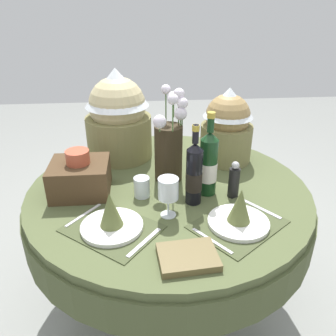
% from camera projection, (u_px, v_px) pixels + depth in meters
% --- Properties ---
extents(ground, '(8.00, 8.00, 0.00)m').
position_uv_depth(ground, '(168.00, 296.00, 1.94)').
color(ground, gray).
extents(dining_table, '(1.33, 1.33, 0.72)m').
position_uv_depth(dining_table, '(169.00, 209.00, 1.67)').
color(dining_table, '#4C5633').
rests_on(dining_table, ground).
extents(place_setting_left, '(0.43, 0.42, 0.16)m').
position_uv_depth(place_setting_left, '(111.00, 219.00, 1.30)').
color(place_setting_left, '#41492B').
rests_on(place_setting_left, dining_table).
extents(place_setting_right, '(0.43, 0.41, 0.16)m').
position_uv_depth(place_setting_right, '(239.00, 215.00, 1.32)').
color(place_setting_right, '#41492B').
rests_on(place_setting_right, dining_table).
extents(flower_vase, '(0.16, 0.25, 0.45)m').
position_uv_depth(flower_vase, '(169.00, 145.00, 1.60)').
color(flower_vase, '#332819').
rests_on(flower_vase, dining_table).
extents(wine_bottle_centre, '(0.07, 0.07, 0.35)m').
position_uv_depth(wine_bottle_centre, '(194.00, 174.00, 1.43)').
color(wine_bottle_centre, black).
rests_on(wine_bottle_centre, dining_table).
extents(wine_bottle_rear, '(0.08, 0.08, 0.38)m').
position_uv_depth(wine_bottle_rear, '(208.00, 164.00, 1.49)').
color(wine_bottle_rear, '#143819').
rests_on(wine_bottle_rear, dining_table).
extents(wine_glass_left, '(0.08, 0.08, 0.17)m').
position_uv_depth(wine_glass_left, '(168.00, 189.00, 1.34)').
color(wine_glass_left, silver).
rests_on(wine_glass_left, dining_table).
extents(tumbler_near_left, '(0.07, 0.07, 0.09)m').
position_uv_depth(tumbler_near_left, '(142.00, 187.00, 1.51)').
color(tumbler_near_left, silver).
rests_on(tumbler_near_left, dining_table).
extents(pepper_mill, '(0.05, 0.05, 0.17)m').
position_uv_depth(pepper_mill, '(234.00, 181.00, 1.50)').
color(pepper_mill, black).
rests_on(pepper_mill, dining_table).
extents(book_on_table, '(0.21, 0.17, 0.03)m').
position_uv_depth(book_on_table, '(188.00, 257.00, 1.16)').
color(book_on_table, brown).
rests_on(book_on_table, dining_table).
extents(gift_tub_back_left, '(0.35, 0.35, 0.48)m').
position_uv_depth(gift_tub_back_left, '(118.00, 112.00, 1.80)').
color(gift_tub_back_left, olive).
rests_on(gift_tub_back_left, dining_table).
extents(gift_tub_back_right, '(0.27, 0.27, 0.40)m').
position_uv_depth(gift_tub_back_right, '(227.00, 123.00, 1.78)').
color(gift_tub_back_right, olive).
rests_on(gift_tub_back_right, dining_table).
extents(woven_basket_side_left, '(0.26, 0.23, 0.21)m').
position_uv_depth(woven_basket_side_left, '(80.00, 176.00, 1.53)').
color(woven_basket_side_left, '#47331E').
rests_on(woven_basket_side_left, dining_table).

